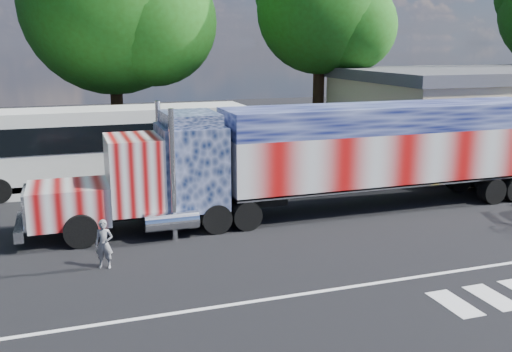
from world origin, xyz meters
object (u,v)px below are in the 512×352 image
object	(u,v)px
woman	(104,244)
tree_ne_a	(323,11)
coach_bus	(110,147)
semi_truck	(331,155)
tree_n_mid	(115,5)

from	to	relation	value
woman	tree_ne_a	world-z (taller)	tree_ne_a
coach_bus	tree_ne_a	bearing A→B (deg)	22.25
semi_truck	tree_n_mid	xyz separation A→B (m)	(-6.70, 13.93, 6.36)
woman	tree_ne_a	xyz separation A→B (m)	(14.31, 15.57, 7.75)
semi_truck	tree_ne_a	size ratio (longest dim) A/B	1.71
tree_n_mid	tree_ne_a	bearing A→B (deg)	-7.41
woman	tree_ne_a	bearing A→B (deg)	68.82
coach_bus	tree_n_mid	bearing A→B (deg)	80.05
semi_truck	woman	world-z (taller)	semi_truck
coach_bus	tree_n_mid	distance (m)	9.80
coach_bus	tree_n_mid	world-z (taller)	tree_n_mid
coach_bus	tree_n_mid	size ratio (longest dim) A/B	0.93
woman	tree_n_mid	bearing A→B (deg)	103.77
coach_bus	woman	world-z (taller)	coach_bus
tree_n_mid	woman	bearing A→B (deg)	-97.64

